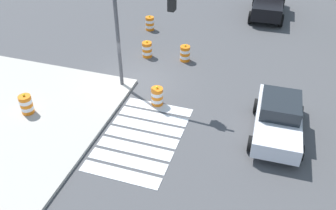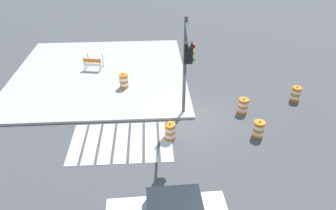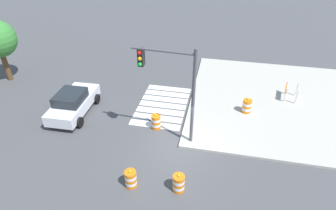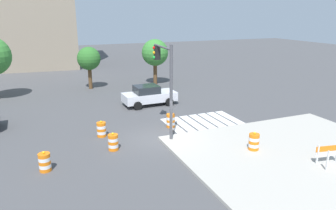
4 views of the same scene
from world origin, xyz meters
name	(u,v)px [view 2 (image 2 of 4)]	position (x,y,z in m)	size (l,w,h in m)	color
ground_plane	(195,119)	(0.00, 0.00, 0.00)	(120.00, 120.00, 0.00)	#474749
sidewalk_corner	(100,73)	(6.00, -6.00, 0.07)	(12.00, 12.00, 0.15)	#ADA89E
crosswalk_stripes	(121,142)	(4.00, 1.80, 0.01)	(5.10, 3.20, 0.02)	silver
traffic_barrel_near_corner	(296,94)	(-6.40, -1.65, 0.45)	(0.56, 0.56, 1.02)	orange
traffic_barrel_crosswalk_end	(170,131)	(1.52, 1.64, 0.45)	(0.56, 0.56, 1.02)	orange
traffic_barrel_median_near	(243,106)	(-2.82, -0.51, 0.45)	(0.56, 0.56, 1.02)	orange
traffic_barrel_median_far	(259,129)	(-3.03, 1.73, 0.45)	(0.56, 0.56, 1.02)	orange
traffic_barrel_on_sidewalk	(124,81)	(4.14, -3.71, 0.60)	(0.56, 0.56, 1.02)	orange
construction_barricade	(93,62)	(6.49, -6.53, 0.72)	(1.35, 0.98, 1.00)	silver
traffic_light_pole	(186,59)	(0.67, 0.54, 3.91)	(0.48, 3.29, 5.50)	#4C4C51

